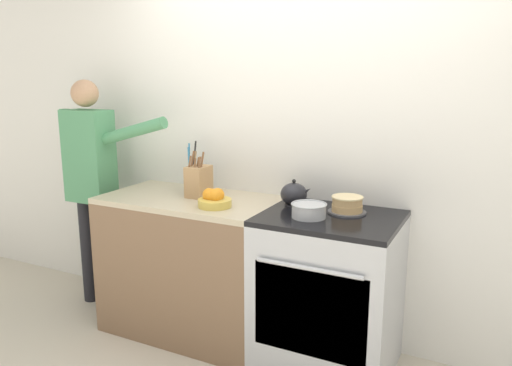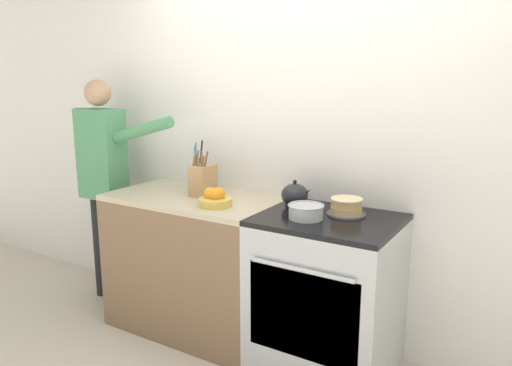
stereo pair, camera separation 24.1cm
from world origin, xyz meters
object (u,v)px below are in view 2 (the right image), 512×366
stove_range (326,295)px  mixing_bowl (306,211)px  layer_cake (346,207)px  knife_block (203,180)px  utensil_crock (199,179)px  tea_kettle (295,195)px  fruit_bowl (215,198)px  person_baker (104,171)px

stove_range → mixing_bowl: size_ratio=4.61×
stove_range → layer_cake: 0.52m
knife_block → utensil_crock: size_ratio=0.88×
tea_kettle → fruit_bowl: tea_kettle is taller
fruit_bowl → person_baker: 1.14m
person_baker → tea_kettle: bearing=13.7°
stove_range → utensil_crock: size_ratio=2.74×
tea_kettle → person_baker: person_baker is taller
stove_range → utensil_crock: utensil_crock is taller
mixing_bowl → utensil_crock: 0.99m
tea_kettle → knife_block: 0.64m
person_baker → stove_range: bearing=9.2°
tea_kettle → utensil_crock: bearing=175.8°
knife_block → mixing_bowl: bearing=-9.5°
person_baker → fruit_bowl: bearing=2.5°
mixing_bowl → person_baker: size_ratio=0.12×
knife_block → utensil_crock: 0.19m
layer_cake → tea_kettle: 0.34m
knife_block → utensil_crock: (-0.14, 0.13, -0.03)m
knife_block → tea_kettle: bearing=6.8°
tea_kettle → utensil_crock: utensil_crock is taller
tea_kettle → knife_block: bearing=-173.2°
stove_range → utensil_crock: (-1.05, 0.18, 0.54)m
mixing_bowl → knife_block: size_ratio=0.68×
utensil_crock → person_baker: bearing=-168.5°
mixing_bowl → knife_block: 0.83m
knife_block → fruit_bowl: 0.28m
person_baker → mixing_bowl: bearing=6.3°
stove_range → knife_block: (-0.91, 0.05, 0.57)m
layer_cake → person_baker: size_ratio=0.13×
fruit_bowl → tea_kettle: bearing=30.7°
mixing_bowl → fruit_bowl: 0.60m
mixing_bowl → utensil_crock: bearing=164.2°
tea_kettle → layer_cake: bearing=-4.2°
utensil_crock → person_baker: person_baker is taller
knife_block → stove_range: bearing=-3.0°
layer_cake → mixing_bowl: size_ratio=1.09×
mixing_bowl → layer_cake: bearing=48.9°
mixing_bowl → utensil_crock: utensil_crock is taller
tea_kettle → mixing_bowl: (0.18, -0.21, -0.03)m
layer_cake → mixing_bowl: (-0.16, -0.19, -0.00)m
knife_block → utensil_crock: utensil_crock is taller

